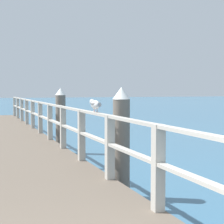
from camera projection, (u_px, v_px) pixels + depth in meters
pier_railing at (45, 115)px, 10.80m from camera, size 0.12×17.49×0.97m
dock_piling_near at (121, 142)px, 6.22m from camera, size 0.29×0.29×1.85m
dock_piling_far at (61, 120)px, 10.58m from camera, size 0.29×0.29×1.85m
seagull_foreground at (95, 104)px, 6.26m from camera, size 0.18×0.48×0.21m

